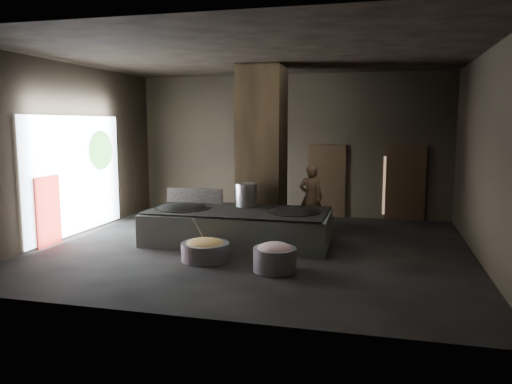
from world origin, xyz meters
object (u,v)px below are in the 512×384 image
(wok_right, at_px, (292,215))
(stock_pot, at_px, (246,195))
(wok_left, at_px, (183,211))
(veg_basin, at_px, (205,251))
(meat_basin, at_px, (275,259))
(cook, at_px, (311,197))
(hearth_platform, at_px, (238,227))

(wok_right, distance_m, stock_pot, 1.44)
(wok_left, distance_m, veg_basin, 2.14)
(wok_left, bearing_deg, meat_basin, -36.41)
(veg_basin, xyz_separation_m, meat_basin, (1.64, -0.42, 0.05))
(wok_right, relative_size, meat_basin, 1.51)
(wok_left, distance_m, wok_right, 2.80)
(wok_right, bearing_deg, stock_pot, 158.96)
(meat_basin, bearing_deg, stock_pot, 116.47)
(stock_pot, xyz_separation_m, cook, (1.45, 1.56, -0.23))
(cook, bearing_deg, hearth_platform, 52.27)
(wok_left, distance_m, stock_pot, 1.66)
(stock_pot, bearing_deg, cook, 47.04)
(veg_basin, bearing_deg, wok_left, 125.78)
(hearth_platform, height_order, veg_basin, hearth_platform)
(hearth_platform, bearing_deg, cook, 52.89)
(stock_pot, height_order, meat_basin, stock_pot)
(wok_left, height_order, veg_basin, wok_left)
(wok_right, xyz_separation_m, meat_basin, (0.04, -2.20, -0.51))
(meat_basin, bearing_deg, wok_left, 143.59)
(hearth_platform, bearing_deg, veg_basin, -99.68)
(stock_pot, bearing_deg, veg_basin, -97.35)
(stock_pot, relative_size, meat_basin, 0.67)
(wok_right, distance_m, meat_basin, 2.26)
(wok_left, xyz_separation_m, stock_pot, (1.50, 0.60, 0.38))
(hearth_platform, distance_m, veg_basin, 1.75)
(wok_right, distance_m, veg_basin, 2.45)
(hearth_platform, relative_size, wok_right, 3.41)
(cook, bearing_deg, meat_basin, 86.25)
(wok_left, distance_m, cook, 3.66)
(wok_left, xyz_separation_m, meat_basin, (2.84, -2.10, -0.51))
(hearth_platform, distance_m, stock_pot, 0.92)
(hearth_platform, xyz_separation_m, wok_right, (1.35, 0.05, 0.36))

